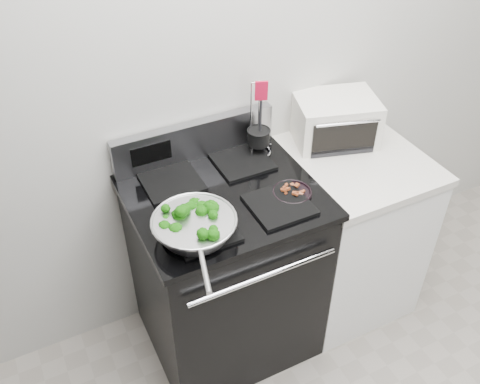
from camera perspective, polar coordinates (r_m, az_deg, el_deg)
back_wall at (r=2.40m, az=1.23°, el=13.93°), size 4.00×0.02×2.70m
gas_range at (r=2.56m, az=-1.56°, el=-8.24°), size 0.79×0.69×1.13m
counter at (r=2.84m, az=11.11°, el=-3.99°), size 0.62×0.68×0.92m
skillet at (r=2.02m, az=-4.88°, el=-3.61°), size 0.33×0.51×0.07m
broccoli_pile at (r=2.01m, az=-4.92°, el=-3.16°), size 0.26×0.26×0.09m
bacon_plate at (r=2.24m, az=5.59°, el=0.15°), size 0.17×0.17×0.04m
utensil_holder at (r=2.45m, az=1.99°, el=5.50°), size 0.12×0.12×0.37m
toaster_oven at (r=2.62m, az=10.10°, el=7.62°), size 0.44×0.38×0.22m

